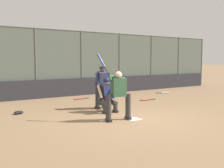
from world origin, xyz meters
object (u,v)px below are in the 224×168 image
object	(u,v)px
spare_bat_near_backstop	(80,99)
fielding_glove_on_dirt	(18,113)
spare_bat_third_base_side	(146,100)
catcher_behind_plate	(108,94)
umpire_home	(102,86)
spare_bat_first_base_side	(164,93)
batter_at_plate	(118,94)

from	to	relation	value
spare_bat_near_backstop	fielding_glove_on_dirt	distance (m)	3.76
spare_bat_near_backstop	spare_bat_third_base_side	world-z (taller)	same
spare_bat_near_backstop	fielding_glove_on_dirt	bearing A→B (deg)	25.44
catcher_behind_plate	fielding_glove_on_dirt	world-z (taller)	catcher_behind_plate
fielding_glove_on_dirt	catcher_behind_plate	bearing A→B (deg)	153.76
umpire_home	spare_bat_third_base_side	distance (m)	2.89
spare_bat_first_base_side	fielding_glove_on_dirt	bearing A→B (deg)	-156.79
spare_bat_near_backstop	catcher_behind_plate	bearing A→B (deg)	77.28
spare_bat_first_base_side	fielding_glove_on_dirt	distance (m)	8.38
batter_at_plate	spare_bat_near_backstop	xyz separation A→B (m)	(-0.88, -4.54, -0.80)
fielding_glove_on_dirt	spare_bat_first_base_side	bearing A→B (deg)	-170.40
batter_at_plate	catcher_behind_plate	distance (m)	1.35
umpire_home	fielding_glove_on_dirt	world-z (taller)	umpire_home
spare_bat_near_backstop	spare_bat_first_base_side	xyz separation A→B (m)	(-5.01, 0.49, 0.00)
batter_at_plate	catcher_behind_plate	bearing A→B (deg)	-101.30
catcher_behind_plate	umpire_home	distance (m)	0.78
umpire_home	spare_bat_first_base_side	xyz separation A→B (m)	(-5.27, -2.06, -0.84)
batter_at_plate	spare_bat_first_base_side	world-z (taller)	batter_at_plate
batter_at_plate	spare_bat_first_base_side	xyz separation A→B (m)	(-5.89, -4.04, -0.80)
batter_at_plate	fielding_glove_on_dirt	bearing A→B (deg)	-41.17
umpire_home	fielding_glove_on_dirt	size ratio (longest dim) A/B	5.00
catcher_behind_plate	spare_bat_near_backstop	xyz separation A→B (m)	(-0.46, -3.27, -0.61)
spare_bat_first_base_side	fielding_glove_on_dirt	size ratio (longest dim) A/B	2.53
catcher_behind_plate	spare_bat_near_backstop	world-z (taller)	catcher_behind_plate
catcher_behind_plate	spare_bat_near_backstop	bearing A→B (deg)	-98.17
umpire_home	catcher_behind_plate	bearing A→B (deg)	67.90
umpire_home	spare_bat_near_backstop	size ratio (longest dim) A/B	1.98
spare_bat_near_backstop	spare_bat_third_base_side	size ratio (longest dim) A/B	0.98
spare_bat_third_base_side	batter_at_plate	bearing A→B (deg)	41.45
batter_at_plate	catcher_behind_plate	xyz separation A→B (m)	(-0.42, -1.27, -0.18)
fielding_glove_on_dirt	batter_at_plate	bearing A→B (deg)	131.93
spare_bat_first_base_side	fielding_glove_on_dirt	world-z (taller)	fielding_glove_on_dirt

